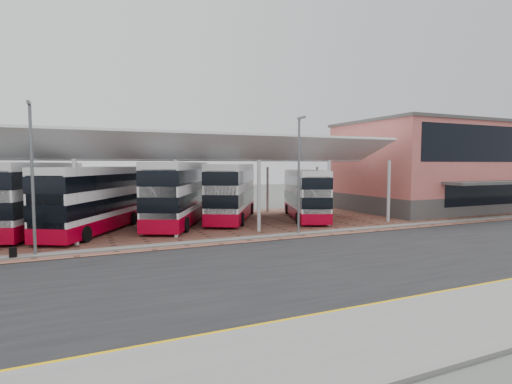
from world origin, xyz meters
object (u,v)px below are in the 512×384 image
terminal (433,166)px  bus_5 (305,195)px  bus_2 (94,200)px  bus_4 (232,192)px  bus_1 (35,197)px  bus_3 (179,194)px

terminal → bus_5: 16.61m
terminal → bus_2: (-33.80, -1.03, -2.29)m
terminal → bus_5: (-16.40, -0.91, -2.47)m
bus_2 → bus_4: bus_4 is taller
bus_1 → terminal: bearing=17.1°
terminal → bus_2: size_ratio=1.66×
bus_1 → bus_4: bearing=19.3°
terminal → bus_1: 37.74m
bus_1 → bus_5: size_ratio=1.16×
bus_1 → bus_5: (21.26, -1.95, -0.32)m
terminal → bus_4: bearing=176.9°
bus_4 → bus_3: bearing=-140.1°
bus_1 → bus_5: 21.35m
bus_2 → bus_3: 6.49m
bus_1 → bus_3: size_ratio=1.01×
bus_3 → bus_2: bearing=-141.8°
terminal → bus_1: (-37.66, 1.04, -2.14)m
terminal → bus_3: bearing=179.4°
bus_4 → terminal: bearing=26.2°
terminal → bus_1: bearing=178.4°
bus_3 → bus_5: bearing=20.0°
terminal → bus_3: terminal is taller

